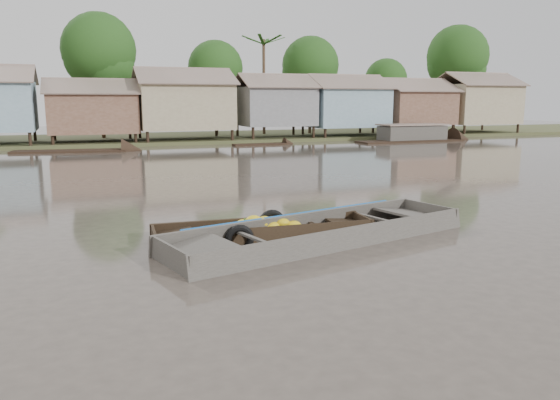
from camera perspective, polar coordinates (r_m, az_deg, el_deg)
name	(u,v)px	position (r m, az deg, el deg)	size (l,w,h in m)	color
ground	(323,244)	(12.07, 4.51, -4.62)	(120.00, 120.00, 0.00)	#463D36
riverbank	(185,100)	(43.16, -9.91, 10.24)	(120.00, 12.47, 10.22)	#384723
banana_boat	(261,231)	(12.67, -1.99, -3.28)	(5.18, 1.53, 0.73)	black
viewer_boat	(321,238)	(12.38, 4.31, -3.96)	(7.64, 3.69, 0.60)	#3E3934
distant_boats	(380,140)	(40.06, 10.40, 6.18)	(36.67, 14.13, 1.38)	black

